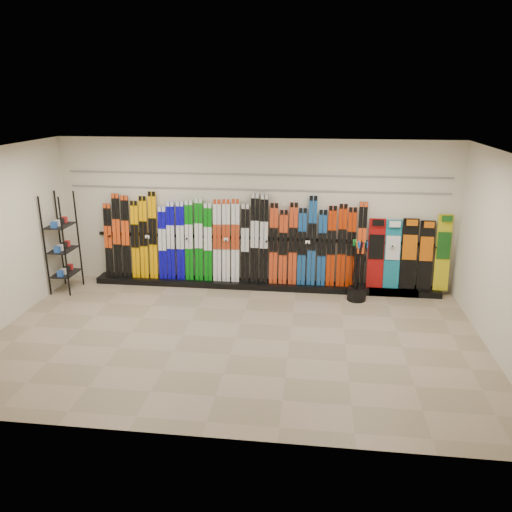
# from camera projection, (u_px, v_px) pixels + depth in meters

# --- Properties ---
(floor) EXTENTS (8.00, 8.00, 0.00)m
(floor) POSITION_uv_depth(u_px,v_px,m) (235.00, 338.00, 8.18)
(floor) COLOR gray
(floor) RESTS_ON ground
(back_wall) EXTENTS (8.00, 0.00, 8.00)m
(back_wall) POSITION_uv_depth(u_px,v_px,m) (254.00, 214.00, 10.08)
(back_wall) COLOR beige
(back_wall) RESTS_ON floor
(right_wall) EXTENTS (0.00, 5.00, 5.00)m
(right_wall) POSITION_uv_depth(u_px,v_px,m) (505.00, 261.00, 7.26)
(right_wall) COLOR beige
(right_wall) RESTS_ON floor
(ceiling) EXTENTS (8.00, 8.00, 0.00)m
(ceiling) POSITION_uv_depth(u_px,v_px,m) (233.00, 153.00, 7.25)
(ceiling) COLOR silver
(ceiling) RESTS_ON back_wall
(ski_rack_base) EXTENTS (8.00, 0.40, 0.12)m
(ski_rack_base) POSITION_uv_depth(u_px,v_px,m) (264.00, 285.00, 10.29)
(ski_rack_base) COLOR black
(ski_rack_base) RESTS_ON floor
(skis) EXTENTS (5.38, 0.20, 1.83)m
(skis) POSITION_uv_depth(u_px,v_px,m) (231.00, 242.00, 10.12)
(skis) COLOR black
(skis) RESTS_ON ski_rack_base
(snowboards) EXTENTS (1.58, 0.23, 1.49)m
(snowboards) POSITION_uv_depth(u_px,v_px,m) (408.00, 254.00, 9.79)
(snowboards) COLOR #990C0C
(snowboards) RESTS_ON ski_rack_base
(accessory_rack) EXTENTS (0.40, 0.60, 1.99)m
(accessory_rack) POSITION_uv_depth(u_px,v_px,m) (62.00, 243.00, 9.90)
(accessory_rack) COLOR black
(accessory_rack) RESTS_ON floor
(pole_bin) EXTENTS (0.36, 0.36, 0.25)m
(pole_bin) POSITION_uv_depth(u_px,v_px,m) (357.00, 294.00, 9.65)
(pole_bin) COLOR black
(pole_bin) RESTS_ON floor
(ski_poles) EXTENTS (0.31, 0.32, 1.18)m
(ski_poles) POSITION_uv_depth(u_px,v_px,m) (358.00, 271.00, 9.48)
(ski_poles) COLOR black
(ski_poles) RESTS_ON pole_bin
(slatwall_rail_0) EXTENTS (7.60, 0.02, 0.03)m
(slatwall_rail_0) POSITION_uv_depth(u_px,v_px,m) (254.00, 190.00, 9.90)
(slatwall_rail_0) COLOR gray
(slatwall_rail_0) RESTS_ON back_wall
(slatwall_rail_1) EXTENTS (7.60, 0.02, 0.03)m
(slatwall_rail_1) POSITION_uv_depth(u_px,v_px,m) (254.00, 175.00, 9.81)
(slatwall_rail_1) COLOR gray
(slatwall_rail_1) RESTS_ON back_wall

